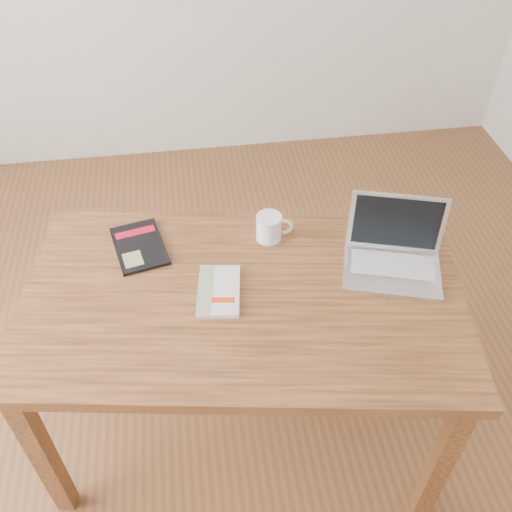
{
  "coord_description": "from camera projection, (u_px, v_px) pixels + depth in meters",
  "views": [
    {
      "loc": [
        -0.01,
        -1.13,
        2.05
      ],
      "look_at": [
        0.17,
        0.09,
        0.85
      ],
      "focal_mm": 40.0,
      "sensor_mm": 36.0,
      "label": 1
    }
  ],
  "objects": [
    {
      "name": "room",
      "position": [
        155.0,
        133.0,
        1.28
      ],
      "size": [
        4.04,
        4.04,
        2.7
      ],
      "color": "brown",
      "rests_on": "ground"
    },
    {
      "name": "desk",
      "position": [
        243.0,
        314.0,
        1.81
      ],
      "size": [
        1.47,
        0.99,
        0.75
      ],
      "rotation": [
        0.0,
        0.0,
        -0.16
      ],
      "color": "brown",
      "rests_on": "ground"
    },
    {
      "name": "white_guidebook",
      "position": [
        219.0,
        291.0,
        1.74
      ],
      "size": [
        0.15,
        0.22,
        0.02
      ],
      "rotation": [
        0.0,
        0.0,
        -0.14
      ],
      "color": "silver",
      "rests_on": "desk"
    },
    {
      "name": "black_guidebook",
      "position": [
        139.0,
        246.0,
        1.89
      ],
      "size": [
        0.2,
        0.26,
        0.01
      ],
      "rotation": [
        0.0,
        0.0,
        0.22
      ],
      "color": "black",
      "rests_on": "desk"
    },
    {
      "name": "laptop",
      "position": [
        394.0,
        253.0,
        1.81
      ],
      "size": [
        0.36,
        0.32,
        0.21
      ],
      "rotation": [
        0.0,
        0.0,
        -0.3
      ],
      "color": "silver",
      "rests_on": "desk"
    },
    {
      "name": "coffee_mug",
      "position": [
        270.0,
        227.0,
        1.9
      ],
      "size": [
        0.12,
        0.09,
        0.09
      ],
      "rotation": [
        0.0,
        0.0,
        -0.09
      ],
      "color": "white",
      "rests_on": "desk"
    }
  ]
}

